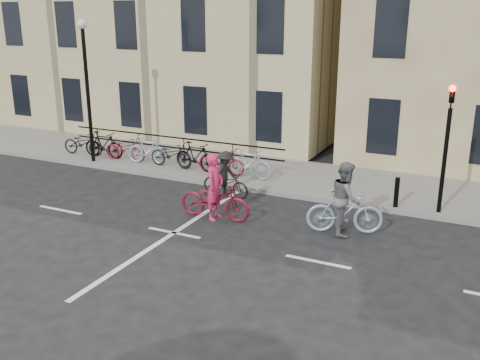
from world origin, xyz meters
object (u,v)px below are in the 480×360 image
at_px(lamp_post, 86,74).
at_px(cyclist_dark, 226,179).
at_px(traffic_light, 448,133).
at_px(cyclist_pink, 215,197).
at_px(cyclist_grey, 345,205).

bearing_deg(lamp_post, cyclist_dark, -9.78).
height_order(traffic_light, lamp_post, lamp_post).
xyz_separation_m(traffic_light, cyclist_dark, (-6.36, -1.03, -1.87)).
height_order(cyclist_pink, cyclist_dark, cyclist_pink).
distance_m(cyclist_pink, cyclist_dark, 1.98).
relative_size(lamp_post, cyclist_grey, 2.52).
height_order(lamp_post, cyclist_pink, lamp_post).
xyz_separation_m(traffic_light, cyclist_grey, (-2.13, -2.34, -1.66)).
xyz_separation_m(cyclist_grey, cyclist_dark, (-4.23, 1.31, -0.21)).
bearing_deg(traffic_light, cyclist_pink, -153.12).
bearing_deg(cyclist_dark, lamp_post, 85.22).
xyz_separation_m(cyclist_pink, cyclist_grey, (3.60, 0.57, 0.13)).
bearing_deg(cyclist_pink, cyclist_grey, -83.54).
bearing_deg(cyclist_pink, traffic_light, -65.61).
distance_m(traffic_light, cyclist_pink, 6.67).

